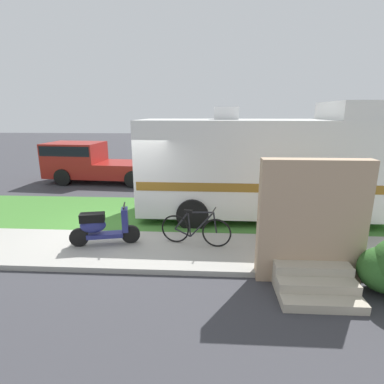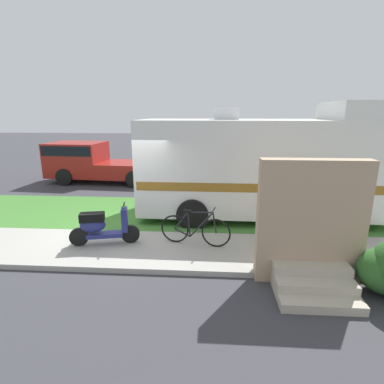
# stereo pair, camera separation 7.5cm
# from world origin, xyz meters

# --- Properties ---
(ground_plane) EXTENTS (80.00, 80.00, 0.00)m
(ground_plane) POSITION_xyz_m (0.00, 0.00, 0.00)
(ground_plane) COLOR #38383D
(sidewalk) EXTENTS (24.00, 2.00, 0.12)m
(sidewalk) POSITION_xyz_m (0.00, -1.20, 0.06)
(sidewalk) COLOR #9E9B93
(sidewalk) RESTS_ON ground
(grass_strip) EXTENTS (24.00, 3.40, 0.08)m
(grass_strip) POSITION_xyz_m (0.00, 1.50, 0.04)
(grass_strip) COLOR #3D752D
(grass_strip) RESTS_ON ground
(motorhome_rv) EXTENTS (7.25, 2.66, 3.50)m
(motorhome_rv) POSITION_xyz_m (4.02, 1.46, 1.67)
(motorhome_rv) COLOR silver
(motorhome_rv) RESTS_ON ground
(scooter) EXTENTS (1.63, 0.62, 0.97)m
(scooter) POSITION_xyz_m (-0.17, -1.06, 0.58)
(scooter) COLOR black
(scooter) RESTS_ON ground
(bicycle) EXTENTS (1.69, 0.54, 0.90)m
(bicycle) POSITION_xyz_m (2.05, -0.94, 0.51)
(bicycle) COLOR black
(bicycle) RESTS_ON ground
(pickup_truck_near) EXTENTS (5.58, 2.36, 1.84)m
(pickup_truck_near) POSITION_xyz_m (-3.11, 6.12, 0.98)
(pickup_truck_near) COLOR maroon
(pickup_truck_near) RESTS_ON ground
(porch_steps) EXTENTS (2.00, 1.26, 2.40)m
(porch_steps) POSITION_xyz_m (4.31, -2.29, 0.97)
(porch_steps) COLOR #B2A893
(porch_steps) RESTS_ON ground
(bottle_green) EXTENTS (0.06, 0.06, 0.25)m
(bottle_green) POSITION_xyz_m (4.07, -1.79, 0.23)
(bottle_green) COLOR brown
(bottle_green) RESTS_ON ground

